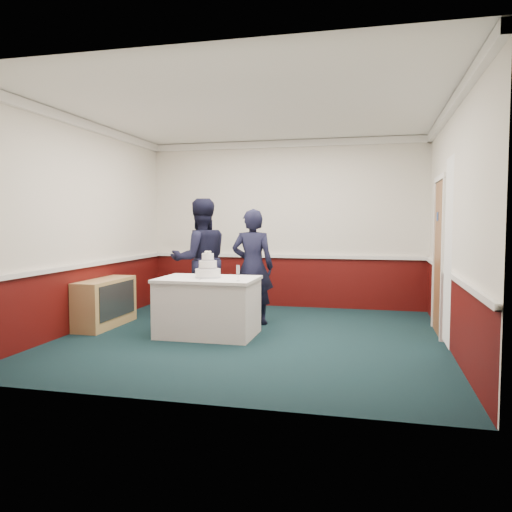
% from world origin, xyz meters
% --- Properties ---
extents(ground, '(5.00, 5.00, 0.00)m').
position_xyz_m(ground, '(0.00, 0.00, 0.00)').
color(ground, '#122A2B').
rests_on(ground, ground).
extents(room_shell, '(5.00, 5.00, 3.00)m').
position_xyz_m(room_shell, '(0.08, 0.61, 1.97)').
color(room_shell, silver).
rests_on(room_shell, ground).
extents(sideboard, '(0.41, 1.20, 0.70)m').
position_xyz_m(sideboard, '(-2.28, 0.17, 0.35)').
color(sideboard, tan).
rests_on(sideboard, ground).
extents(cake_table, '(1.32, 0.92, 0.79)m').
position_xyz_m(cake_table, '(-0.61, -0.04, 0.40)').
color(cake_table, white).
rests_on(cake_table, ground).
extents(wedding_cake, '(0.35, 0.35, 0.36)m').
position_xyz_m(wedding_cake, '(-0.61, -0.04, 0.90)').
color(wedding_cake, white).
rests_on(wedding_cake, cake_table).
extents(cake_knife, '(0.04, 0.22, 0.00)m').
position_xyz_m(cake_knife, '(-0.64, -0.24, 0.79)').
color(cake_knife, silver).
rests_on(cake_knife, cake_table).
extents(champagne_flute, '(0.05, 0.05, 0.21)m').
position_xyz_m(champagne_flute, '(-0.11, -0.32, 0.93)').
color(champagne_flute, silver).
rests_on(champagne_flute, cake_table).
extents(person_man, '(1.17, 1.11, 1.90)m').
position_xyz_m(person_man, '(-1.04, 0.90, 0.95)').
color(person_man, black).
rests_on(person_man, ground).
extents(person_woman, '(0.66, 0.46, 1.74)m').
position_xyz_m(person_woman, '(-0.20, 0.85, 0.87)').
color(person_woman, black).
rests_on(person_woman, ground).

